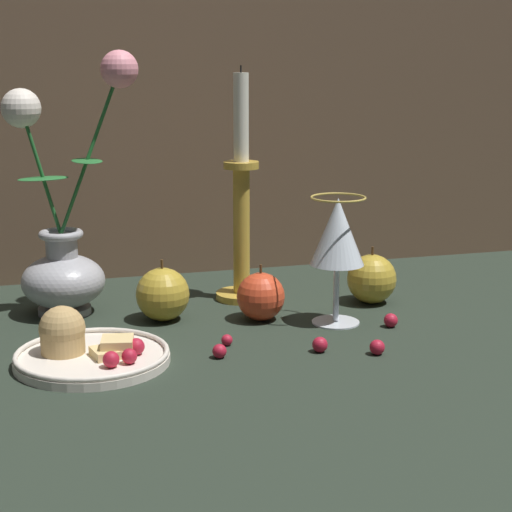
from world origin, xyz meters
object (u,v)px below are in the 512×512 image
at_px(vase, 64,241).
at_px(wine_glass, 338,237).
at_px(apple_at_table_edge, 163,294).
at_px(apple_near_glass, 372,279).
at_px(candlestick, 241,213).
at_px(plate_with_pastries, 85,349).
at_px(apple_beside_vase, 261,297).

xyz_separation_m(vase, wine_glass, (0.35, -0.15, 0.02)).
distance_m(vase, apple_at_table_edge, 0.16).
height_order(vase, wine_glass, vase).
bearing_deg(wine_glass, apple_at_table_edge, 160.09).
bearing_deg(apple_at_table_edge, apple_near_glass, 0.09).
relative_size(vase, candlestick, 1.06).
xyz_separation_m(vase, plate_with_pastries, (0.01, -0.21, -0.09)).
xyz_separation_m(candlestick, apple_beside_vase, (-0.00, -0.11, -0.10)).
bearing_deg(candlestick, apple_at_table_edge, -150.61).
bearing_deg(plate_with_pastries, apple_at_table_edge, 50.29).
height_order(vase, apple_near_glass, vase).
bearing_deg(wine_glass, plate_with_pastries, -169.90).
bearing_deg(apple_beside_vase, apple_near_glass, 11.27).
height_order(apple_near_glass, apple_at_table_edge, apple_at_table_edge).
bearing_deg(apple_beside_vase, vase, 157.36).
distance_m(vase, apple_beside_vase, 0.28).
bearing_deg(apple_near_glass, plate_with_pastries, -161.58).
height_order(candlestick, apple_beside_vase, candlestick).
xyz_separation_m(candlestick, apple_at_table_edge, (-0.13, -0.07, -0.09)).
bearing_deg(apple_at_table_edge, candlestick, 29.39).
height_order(vase, candlestick, vase).
height_order(candlestick, apple_at_table_edge, candlestick).
xyz_separation_m(wine_glass, apple_at_table_edge, (-0.22, 0.08, -0.08)).
distance_m(plate_with_pastries, wine_glass, 0.36).
distance_m(vase, plate_with_pastries, 0.23).
bearing_deg(apple_at_table_edge, apple_beside_vase, -15.28).
height_order(wine_glass, apple_at_table_edge, wine_glass).
distance_m(plate_with_pastries, apple_beside_vase, 0.27).
bearing_deg(plate_with_pastries, vase, 91.68).
relative_size(candlestick, apple_at_table_edge, 3.99).
xyz_separation_m(plate_with_pastries, candlestick, (0.25, 0.21, 0.11)).
bearing_deg(apple_near_glass, apple_beside_vase, -168.73).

